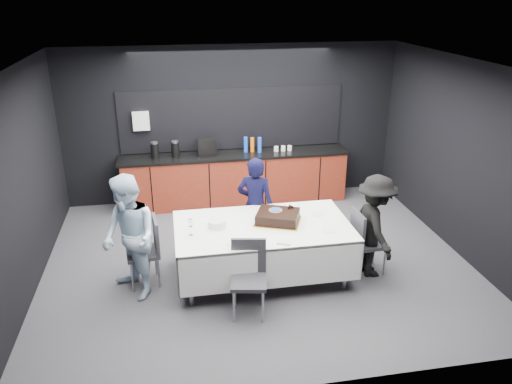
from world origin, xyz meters
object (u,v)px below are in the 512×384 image
champagne_flute (190,224)px  chair_left (148,246)px  person_left (129,238)px  cake_assembly (278,217)px  person_center (255,205)px  party_table (263,234)px  plate_stack (217,223)px  person_right (375,226)px  chair_near (249,272)px  chair_right (364,238)px

champagne_flute → chair_left: bearing=155.7°
chair_left → person_left: (-0.21, -0.25, 0.28)m
chair_left → person_left: 0.43m
cake_assembly → champagne_flute: champagne_flute is taller
champagne_flute → person_center: 1.32m
party_table → chair_left: chair_left is taller
party_table → chair_left: 1.52m
plate_stack → champagne_flute: (-0.35, -0.17, 0.11)m
chair_left → person_left: bearing=-128.9°
champagne_flute → person_right: (2.45, -0.06, -0.22)m
plate_stack → chair_left: chair_left is taller
person_left → person_right: size_ratio=1.13×
cake_assembly → plate_stack: bearing=-179.1°
champagne_flute → person_left: person_left is taller
chair_left → person_center: person_center is taller
cake_assembly → chair_near: (-0.53, -0.79, -0.32)m
person_center → person_left: (-1.75, -0.86, 0.07)m
chair_left → person_center: 1.67m
plate_stack → person_right: (2.10, -0.23, -0.11)m
party_table → person_right: bearing=-6.9°
party_table → champagne_flute: (-0.95, -0.12, 0.30)m
chair_right → chair_near: bearing=-161.0°
champagne_flute → chair_near: bearing=-43.6°
party_table → cake_assembly: bearing=16.7°
plate_stack → person_center: person_center is taller
chair_near → person_right: (1.81, 0.55, 0.18)m
chair_near → person_left: (-1.40, 0.61, 0.28)m
chair_left → person_right: (3.01, -0.31, 0.18)m
cake_assembly → chair_right: 1.22m
chair_left → chair_right: 2.90m
party_table → chair_left: bearing=175.0°
champagne_flute → person_right: size_ratio=0.16×
person_center → person_left: 1.95m
chair_near → person_left: person_left is taller
cake_assembly → plate_stack: cake_assembly is taller
plate_stack → chair_right: bearing=-5.7°
chair_right → person_left: bearing=179.6°
chair_left → person_right: bearing=-5.9°
person_center → chair_near: bearing=98.9°
champagne_flute → person_right: 2.46m
chair_left → chair_right: same height
cake_assembly → person_left: (-1.93, -0.19, -0.04)m
cake_assembly → person_center: person_center is taller
plate_stack → person_left: 1.12m
chair_left → cake_assembly: bearing=-2.2°
party_table → plate_stack: size_ratio=9.72×
cake_assembly → chair_right: cake_assembly is taller
person_left → person_right: 3.22m
chair_left → champagne_flute: bearing=-24.3°
plate_stack → person_center: size_ratio=0.16×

